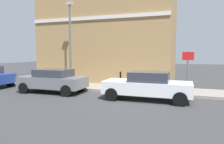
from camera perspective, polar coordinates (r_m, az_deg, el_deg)
ground at (r=11.45m, az=4.07°, el=-6.71°), size 80.00×80.00×0.00m
sidewalk at (r=15.80m, az=-15.31°, el=-3.34°), size 2.45×30.00×0.15m
corner_building at (r=18.60m, az=-0.18°, el=9.04°), size 6.99×10.63×7.26m
car_white at (r=10.61m, az=9.69°, el=-3.65°), size 1.83×4.34×1.43m
car_grey at (r=12.95m, az=-15.86°, el=-2.18°), size 1.92×3.97×1.41m
utility_cabinet at (r=12.87m, az=9.74°, el=-2.39°), size 0.46×0.61×1.15m
bollard_near_cabinet at (r=13.38m, az=2.34°, el=-1.94°), size 0.14×0.14×1.04m
street_sign at (r=11.96m, az=20.07°, el=1.54°), size 0.08×0.60×2.30m
lamppost at (r=14.91m, az=-11.38°, el=8.68°), size 0.20×0.44×5.72m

